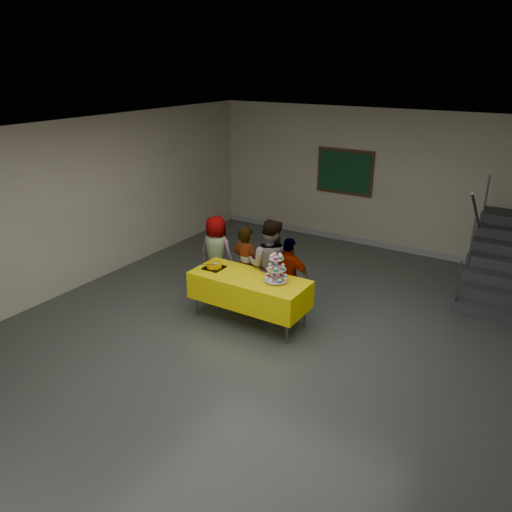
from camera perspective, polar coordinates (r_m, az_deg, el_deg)
The scene contains 10 objects.
room_shell at distance 6.52m, azimuth 1.02°, elevation 5.65°, with size 10.00×10.04×3.02m.
bake_table at distance 7.85m, azimuth -0.77°, elevation -3.81°, with size 1.88×0.78×0.77m.
cupcake_stand at distance 7.54m, azimuth 2.34°, elevation -1.66°, with size 0.38×0.38×0.44m.
bear_cake at distance 8.08m, azimuth -4.81°, elevation -1.01°, with size 0.32×0.36×0.12m.
schoolchild_a at distance 8.96m, azimuth -4.54°, elevation 0.35°, with size 0.67×0.44×1.38m, color slate.
schoolchild_b at distance 8.40m, azimuth -1.16°, elevation -1.06°, with size 0.50×0.33×1.38m, color slate.
schoolchild_c at distance 8.13m, azimuth 1.60°, elevation -1.10°, with size 0.77×0.60×1.57m, color slate.
schoolchild_d at distance 8.00m, azimuth 3.78°, elevation -2.50°, with size 0.78×0.32×1.33m, color #5C5C65.
staircase at distance 10.10m, azimuth 26.95°, elevation -0.74°, with size 1.30×2.40×2.04m.
noticeboard at distance 11.36m, azimuth 10.11°, elevation 9.44°, with size 1.30×0.05×1.00m.
Camera 1 is at (3.22, -5.36, 3.91)m, focal length 35.00 mm.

